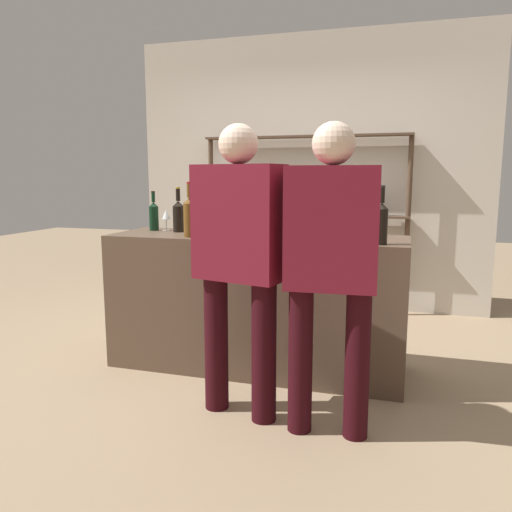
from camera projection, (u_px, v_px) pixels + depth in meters
ground_plane at (256, 366)px, 3.64m from camera, size 16.00×16.00×0.00m
bar_counter at (256, 302)px, 3.56m from camera, size 2.08×0.63×0.96m
back_wall at (308, 173)px, 5.23m from camera, size 3.68×0.12×2.80m
back_shelf at (305, 196)px, 5.10m from camera, size 2.10×0.18×1.77m
counter_bottle_0 at (154, 215)px, 3.82m from camera, size 0.07×0.07×0.30m
counter_bottle_1 at (178, 215)px, 3.71m from camera, size 0.08×0.08×0.33m
counter_bottle_2 at (381, 222)px, 3.02m from camera, size 0.08×0.08×0.36m
counter_bottle_3 at (190, 216)px, 3.40m from camera, size 0.09×0.09×0.37m
counter_bottle_4 at (259, 219)px, 3.36m from camera, size 0.07×0.07×0.34m
wine_glass at (166, 215)px, 3.80m from camera, size 0.07×0.07×0.16m
ice_bucket at (283, 219)px, 3.55m from camera, size 0.21×0.21×0.22m
customer_center at (239, 252)px, 2.77m from camera, size 0.54×0.33×1.65m
customer_right at (331, 259)px, 2.55m from camera, size 0.48×0.23×1.64m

